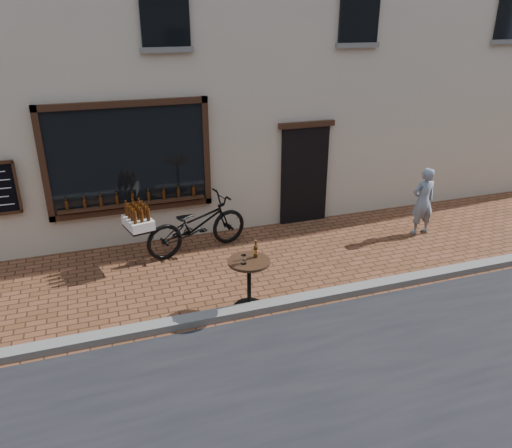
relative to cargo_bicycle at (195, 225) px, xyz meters
name	(u,v)px	position (x,y,z in m)	size (l,w,h in m)	color
ground	(282,314)	(0.80, -2.72, -0.58)	(90.00, 90.00, 0.00)	brown
kerb	(277,304)	(0.80, -2.52, -0.52)	(90.00, 0.25, 0.12)	slate
cargo_bicycle	(195,225)	(0.00, 0.00, 0.00)	(2.58, 1.25, 1.21)	black
bistro_table	(249,274)	(0.37, -2.37, 0.04)	(0.68, 0.68, 1.17)	black
pedestrian	(423,201)	(4.85, -0.73, 0.17)	(0.54, 0.36, 1.49)	gray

